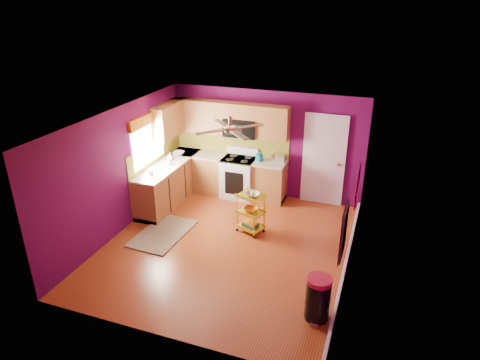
% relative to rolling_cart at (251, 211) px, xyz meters
% --- Properties ---
extents(ground, '(5.00, 5.00, 0.00)m').
position_rel_rolling_cart_xyz_m(ground, '(-0.25, -0.66, -0.47)').
color(ground, maroon).
rests_on(ground, ground).
extents(room_envelope, '(4.54, 5.04, 2.52)m').
position_rel_rolling_cart_xyz_m(room_envelope, '(-0.22, -0.66, 1.16)').
color(room_envelope, '#550944').
rests_on(room_envelope, ground).
extents(lower_cabinets, '(2.81, 2.31, 0.94)m').
position_rel_rolling_cart_xyz_m(lower_cabinets, '(-1.59, 1.16, -0.03)').
color(lower_cabinets, brown).
rests_on(lower_cabinets, ground).
extents(electric_range, '(0.76, 0.66, 1.13)m').
position_rel_rolling_cart_xyz_m(electric_range, '(-0.80, 1.51, 0.01)').
color(electric_range, white).
rests_on(electric_range, ground).
extents(upper_cabinetry, '(2.80, 2.30, 1.26)m').
position_rel_rolling_cart_xyz_m(upper_cabinetry, '(-1.49, 1.51, 1.33)').
color(upper_cabinetry, brown).
rests_on(upper_cabinetry, ground).
extents(left_window, '(0.08, 1.35, 1.08)m').
position_rel_rolling_cart_xyz_m(left_window, '(-2.47, 0.39, 1.27)').
color(left_window, white).
rests_on(left_window, ground).
extents(panel_door, '(0.95, 0.11, 2.15)m').
position_rel_rolling_cart_xyz_m(panel_door, '(1.10, 1.81, 0.56)').
color(panel_door, white).
rests_on(panel_door, ground).
extents(right_wall_art, '(0.04, 2.74, 1.04)m').
position_rel_rolling_cart_xyz_m(right_wall_art, '(1.98, -1.00, 0.98)').
color(right_wall_art, black).
rests_on(right_wall_art, ground).
extents(ceiling_fan, '(1.01, 1.01, 0.26)m').
position_rel_rolling_cart_xyz_m(ceiling_fan, '(-0.25, -0.46, 1.82)').
color(ceiling_fan, '#BF8C3F').
rests_on(ceiling_fan, ground).
extents(shag_rug, '(0.94, 1.47, 0.02)m').
position_rel_rolling_cart_xyz_m(shag_rug, '(-1.64, -0.68, -0.46)').
color(shag_rug, '#301E10').
rests_on(shag_rug, ground).
extents(rolling_cart, '(0.60, 0.52, 0.91)m').
position_rel_rolling_cart_xyz_m(rolling_cart, '(0.00, 0.00, 0.00)').
color(rolling_cart, gold).
rests_on(rolling_cart, ground).
extents(trash_can, '(0.38, 0.41, 0.71)m').
position_rel_rolling_cart_xyz_m(trash_can, '(1.72, -2.04, -0.12)').
color(trash_can, black).
rests_on(trash_can, ground).
extents(teal_kettle, '(0.18, 0.18, 0.21)m').
position_rel_rolling_cart_xyz_m(teal_kettle, '(-0.32, 1.56, 0.56)').
color(teal_kettle, '#13748E').
rests_on(teal_kettle, lower_cabinets).
extents(toaster, '(0.22, 0.15, 0.18)m').
position_rel_rolling_cart_xyz_m(toaster, '(0.15, 1.63, 0.56)').
color(toaster, beige).
rests_on(toaster, lower_cabinets).
extents(soap_bottle_a, '(0.08, 0.08, 0.17)m').
position_rel_rolling_cart_xyz_m(soap_bottle_a, '(-2.13, 0.62, 0.56)').
color(soap_bottle_a, '#EA3F72').
rests_on(soap_bottle_a, lower_cabinets).
extents(soap_bottle_b, '(0.14, 0.14, 0.18)m').
position_rel_rolling_cart_xyz_m(soap_bottle_b, '(-2.25, 0.90, 0.56)').
color(soap_bottle_b, white).
rests_on(soap_bottle_b, lower_cabinets).
extents(counter_dish, '(0.27, 0.27, 0.07)m').
position_rel_rolling_cart_xyz_m(counter_dish, '(-2.25, 1.30, 0.50)').
color(counter_dish, white).
rests_on(counter_dish, lower_cabinets).
extents(counter_cup, '(0.13, 0.13, 0.10)m').
position_rel_rolling_cart_xyz_m(counter_cup, '(-2.22, -0.02, 0.52)').
color(counter_cup, white).
rests_on(counter_cup, lower_cabinets).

